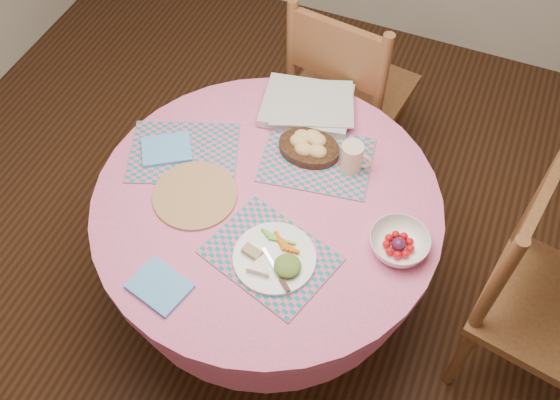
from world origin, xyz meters
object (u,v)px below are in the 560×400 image
at_px(wicker_trivet, 195,195).
at_px(fruit_bowl, 399,244).
at_px(dining_table, 268,231).
at_px(bread_bowl, 309,145).
at_px(chair_right, 539,296).
at_px(latte_mug, 352,157).
at_px(chair_back, 346,91).
at_px(dinner_plate, 276,259).

distance_m(wicker_trivet, fruit_bowl, 0.72).
height_order(dining_table, bread_bowl, bread_bowl).
bearing_deg(chair_right, latte_mug, 90.64).
bearing_deg(dining_table, wicker_trivet, -161.88).
xyz_separation_m(wicker_trivet, bread_bowl, (0.30, 0.34, 0.03)).
relative_size(chair_back, fruit_bowl, 4.76).
bearing_deg(bread_bowl, chair_back, 92.37).
height_order(chair_back, dinner_plate, chair_back).
xyz_separation_m(chair_back, fruit_bowl, (0.45, -0.83, 0.23)).
height_order(dining_table, dinner_plate, dinner_plate).
xyz_separation_m(chair_right, dinner_plate, (-0.86, -0.33, 0.22)).
relative_size(dining_table, chair_right, 1.17).
bearing_deg(bread_bowl, wicker_trivet, -130.78).
bearing_deg(bread_bowl, chair_right, -9.15).
bearing_deg(dinner_plate, chair_right, 21.01).
bearing_deg(dinner_plate, wicker_trivet, 159.39).
height_order(dining_table, wicker_trivet, wicker_trivet).
relative_size(dining_table, bread_bowl, 5.39).
distance_m(chair_right, chair_back, 1.19).
relative_size(chair_right, chair_back, 1.00).
bearing_deg(bread_bowl, latte_mug, -5.59).
xyz_separation_m(dining_table, chair_right, (0.99, 0.11, -0.00)).
distance_m(wicker_trivet, dinner_plate, 0.39).
height_order(wicker_trivet, latte_mug, latte_mug).
xyz_separation_m(latte_mug, fruit_bowl, (0.25, -0.26, -0.03)).
xyz_separation_m(dining_table, dinner_plate, (0.13, -0.22, 0.22)).
xyz_separation_m(chair_right, wicker_trivet, (-1.23, -0.19, 0.20)).
xyz_separation_m(dinner_plate, bread_bowl, (-0.07, 0.48, 0.02)).
bearing_deg(chair_back, fruit_bowl, 126.09).
height_order(dining_table, chair_back, chair_back).
bearing_deg(dinner_plate, bread_bowl, 98.21).
height_order(dining_table, fruit_bowl, fruit_bowl).
bearing_deg(dining_table, latte_mug, 47.70).
xyz_separation_m(chair_right, chair_back, (-0.96, 0.70, -0.00)).
bearing_deg(chair_back, bread_bowl, 100.21).
bearing_deg(dinner_plate, chair_back, 95.10).
bearing_deg(latte_mug, chair_right, -9.94).
bearing_deg(wicker_trivet, dinner_plate, -20.61).
height_order(dinner_plate, bread_bowl, bread_bowl).
bearing_deg(dining_table, bread_bowl, 78.19).
relative_size(wicker_trivet, bread_bowl, 1.30).
bearing_deg(fruit_bowl, wicker_trivet, -174.85).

